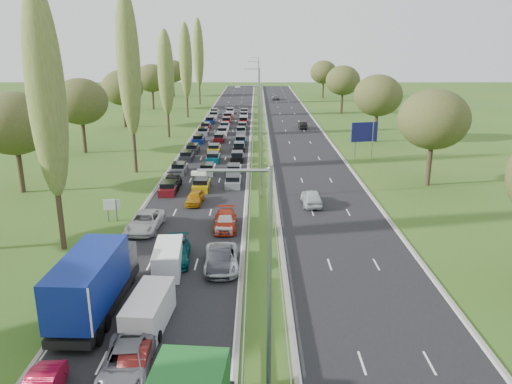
{
  "coord_description": "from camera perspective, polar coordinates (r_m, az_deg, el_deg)",
  "views": [
    {
      "loc": [
        4.05,
        -8.2,
        15.87
      ],
      "look_at": [
        3.96,
        40.03,
        1.5
      ],
      "focal_mm": 35.0,
      "sensor_mm": 36.0,
      "label": 1
    }
  ],
  "objects": [
    {
      "name": "ground",
      "position": [
        89.62,
        0.4,
        6.39
      ],
      "size": [
        260.0,
        260.0,
        0.0
      ],
      "primitive_type": "plane",
      "color": "#2B551A",
      "rests_on": "ground"
    },
    {
      "name": "far_carriageway",
      "position": [
        92.36,
        4.61,
        6.65
      ],
      "size": [
        10.5,
        215.0,
        0.04
      ],
      "primitive_type": "cube",
      "color": "black",
      "rests_on": "ground"
    },
    {
      "name": "near_car_8",
      "position": [
        51.68,
        -7.0,
        -0.63
      ],
      "size": [
        1.84,
        3.97,
        1.32
      ],
      "primitive_type": "imported",
      "rotation": [
        0.0,
        0.0,
        -0.07
      ],
      "color": "#AE700B",
      "rests_on": "near_carriageway"
    },
    {
      "name": "near_car_6",
      "position": [
        26.85,
        -14.6,
        -18.34
      ],
      "size": [
        2.75,
        5.31,
        1.43
      ],
      "primitive_type": "imported",
      "rotation": [
        0.0,
        0.0,
        0.07
      ],
      "color": "slate",
      "rests_on": "near_carriageway"
    },
    {
      "name": "white_van_rear",
      "position": [
        37.05,
        -9.95,
        -7.36
      ],
      "size": [
        1.88,
        4.79,
        1.93
      ],
      "rotation": [
        0.0,
        0.0,
        0.08
      ],
      "color": "white",
      "rests_on": "near_carriageway"
    },
    {
      "name": "far_car_0",
      "position": [
        51.19,
        6.37,
        -0.61
      ],
      "size": [
        1.95,
        4.73,
        1.61
      ],
      "primitive_type": "imported",
      "rotation": [
        0.0,
        0.0,
        3.15
      ],
      "color": "#B6BDC0",
      "rests_on": "far_carriageway"
    },
    {
      "name": "near_car_11",
      "position": [
        44.63,
        -3.52,
        -3.28
      ],
      "size": [
        2.1,
        4.93,
        1.42
      ],
      "primitive_type": "imported",
      "rotation": [
        0.0,
        0.0,
        0.02
      ],
      "color": "#B2200B",
      "rests_on": "near_carriageway"
    },
    {
      "name": "near_car_2",
      "position": [
        45.2,
        -12.54,
        -3.31
      ],
      "size": [
        2.8,
        5.68,
        1.55
      ],
      "primitive_type": "imported",
      "rotation": [
        0.0,
        0.0,
        -0.04
      ],
      "color": "silver",
      "rests_on": "near_carriageway"
    },
    {
      "name": "near_car_3",
      "position": [
        57.38,
        -9.67,
        1.06
      ],
      "size": [
        2.05,
        4.97,
        1.44
      ],
      "primitive_type": "imported",
      "rotation": [
        0.0,
        0.0,
        0.01
      ],
      "color": "black",
      "rests_on": "near_carriageway"
    },
    {
      "name": "woodland_left",
      "position": [
        75.91,
        -20.25,
        9.39
      ],
      "size": [
        8.0,
        166.0,
        11.1
      ],
      "color": "#2D2116",
      "rests_on": "ground"
    },
    {
      "name": "near_car_9",
      "position": [
        36.74,
        -4.16,
        -7.7
      ],
      "size": [
        1.68,
        4.68,
        1.53
      ],
      "primitive_type": "imported",
      "rotation": [
        0.0,
        0.0,
        0.01
      ],
      "color": "black",
      "rests_on": "near_carriageway"
    },
    {
      "name": "direction_sign",
      "position": [
        73.21,
        12.29,
        6.54
      ],
      "size": [
        3.9,
        1.09,
        5.2
      ],
      "color": "gray",
      "rests_on": "ground"
    },
    {
      "name": "blue_lorry",
      "position": [
        32.05,
        -17.96,
        -9.7
      ],
      "size": [
        2.7,
        9.72,
        4.11
      ],
      "rotation": [
        0.0,
        0.0,
        -0.03
      ],
      "color": "black",
      "rests_on": "near_carriageway"
    },
    {
      "name": "near_car_7",
      "position": [
        38.53,
        -9.04,
        -6.78
      ],
      "size": [
        2.38,
        5.0,
        1.41
      ],
      "primitive_type": "imported",
      "rotation": [
        0.0,
        0.0,
        0.09
      ],
      "color": "#044749",
      "rests_on": "near_carriageway"
    },
    {
      "name": "near_car_12",
      "position": [
        44.39,
        -3.51,
        -3.36
      ],
      "size": [
        1.83,
        4.33,
        1.46
      ],
      "primitive_type": "imported",
      "rotation": [
        0.0,
        0.0,
        -0.02
      ],
      "color": "white",
      "rests_on": "near_carriageway"
    },
    {
      "name": "near_car_5",
      "position": [
        26.8,
        -13.75,
        -18.49
      ],
      "size": [
        1.6,
        4.07,
        1.32
      ],
      "primitive_type": "imported",
      "rotation": [
        0.0,
        0.0,
        0.05
      ],
      "color": "#5B110F",
      "rests_on": "near_carriageway"
    },
    {
      "name": "lamp_columns",
      "position": [
        86.77,
        0.41,
        10.06
      ],
      "size": [
        0.18,
        140.18,
        12.0
      ],
      "color": "gray",
      "rests_on": "ground"
    },
    {
      "name": "near_car_10",
      "position": [
        36.92,
        -3.99,
        -7.62
      ],
      "size": [
        2.77,
        5.46,
        1.48
      ],
      "primitive_type": "imported",
      "rotation": [
        0.0,
        0.0,
        0.06
      ],
      "color": "#B6BDC0",
      "rests_on": "near_carriageway"
    },
    {
      "name": "poplar_row",
      "position": [
        78.02,
        -11.73,
        13.7
      ],
      "size": [
        2.8,
        127.8,
        22.44
      ],
      "color": "#2D2116",
      "rests_on": "ground"
    },
    {
      "name": "traffic_queue_fill",
      "position": [
        87.49,
        -4.05,
        6.39
      ],
      "size": [
        9.01,
        69.41,
        0.8
      ],
      "color": "#590F14",
      "rests_on": "ground"
    },
    {
      "name": "woodland_right",
      "position": [
        77.92,
        15.18,
        9.99
      ],
      "size": [
        8.0,
        153.0,
        11.1
      ],
      "color": "#2D2116",
      "rests_on": "ground"
    },
    {
      "name": "white_van_front",
      "position": [
        30.52,
        -12.06,
        -12.89
      ],
      "size": [
        1.97,
        5.03,
        2.02
      ],
      "rotation": [
        0.0,
        0.0,
        -0.08
      ],
      "color": "silver",
      "rests_on": "near_carriageway"
    },
    {
      "name": "far_car_1",
      "position": [
        97.95,
        5.35,
        7.61
      ],
      "size": [
        1.52,
        4.15,
        1.36
      ],
      "primitive_type": "imported",
      "rotation": [
        0.0,
        0.0,
        3.16
      ],
      "color": "black",
      "rests_on": "far_carriageway"
    },
    {
      "name": "info_sign",
      "position": [
        48.04,
        -16.16,
        -1.66
      ],
      "size": [
        1.5,
        0.24,
        2.1
      ],
      "color": "gray",
      "rests_on": "ground"
    },
    {
      "name": "near_carriageway",
      "position": [
        92.3,
        -3.83,
        6.65
      ],
      "size": [
        10.5,
        215.0,
        0.04
      ],
      "primitive_type": "cube",
      "color": "black",
      "rests_on": "ground"
    },
    {
      "name": "far_car_2",
      "position": [
        149.65,
        2.27,
        10.75
      ],
      "size": [
        2.43,
        4.83,
        1.31
      ],
      "primitive_type": "imported",
      "rotation": [
        0.0,
        0.0,
        3.09
      ],
      "color": "slate",
      "rests_on": "far_carriageway"
    },
    {
      "name": "central_reservation",
      "position": [
        91.99,
        0.39,
        7.01
      ],
      "size": [
        2.36,
        215.0,
        0.32
      ],
      "color": "gray",
      "rests_on": "ground"
    }
  ]
}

